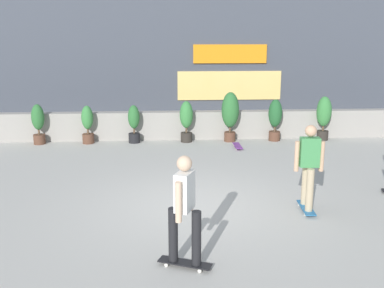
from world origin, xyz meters
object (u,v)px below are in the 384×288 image
at_px(potted_plant_6, 324,115).
at_px(potted_plant_5, 275,118).
at_px(potted_plant_1, 88,124).
at_px(skater_far_right, 185,207).
at_px(potted_plant_0, 38,123).
at_px(potted_plant_4, 230,113).
at_px(potted_plant_2, 134,123).
at_px(skateboard_near_camera, 238,146).
at_px(skater_far_left, 309,164).
at_px(potted_plant_3, 186,119).

bearing_deg(potted_plant_6, potted_plant_5, 180.00).
xyz_separation_m(potted_plant_1, skater_far_right, (2.64, -8.04, 0.32)).
distance_m(potted_plant_0, skater_far_right, 9.05).
relative_size(potted_plant_4, skater_far_right, 0.93).
height_order(potted_plant_0, potted_plant_5, potted_plant_5).
relative_size(potted_plant_6, skater_far_right, 0.83).
xyz_separation_m(potted_plant_2, potted_plant_5, (4.47, 0.00, 0.12)).
bearing_deg(potted_plant_5, potted_plant_1, 180.00).
relative_size(potted_plant_0, potted_plant_2, 1.05).
distance_m(potted_plant_2, skateboard_near_camera, 3.31).
xyz_separation_m(potted_plant_5, skater_far_left, (-0.81, -5.99, 0.19)).
xyz_separation_m(potted_plant_2, skater_far_left, (3.65, -5.99, 0.32)).
bearing_deg(potted_plant_0, skater_far_right, -62.77).
distance_m(potted_plant_1, skateboard_near_camera, 4.69).
xyz_separation_m(potted_plant_3, potted_plant_5, (2.83, 0.00, 0.03)).
relative_size(skater_far_right, skateboard_near_camera, 2.12).
distance_m(potted_plant_4, skateboard_near_camera, 1.24).
bearing_deg(potted_plant_3, potted_plant_1, 180.00).
height_order(potted_plant_3, skater_far_right, skater_far_right).
distance_m(potted_plant_4, potted_plant_5, 1.45).
distance_m(potted_plant_4, skater_far_left, 6.02).
relative_size(potted_plant_4, potted_plant_5, 1.18).
relative_size(potted_plant_4, potted_plant_6, 1.11).
bearing_deg(skater_far_left, potted_plant_0, 137.73).
bearing_deg(potted_plant_4, potted_plant_0, 180.00).
distance_m(potted_plant_2, potted_plant_6, 6.05).
relative_size(potted_plant_2, potted_plant_6, 0.84).
relative_size(potted_plant_2, skater_far_right, 0.70).
relative_size(potted_plant_2, potted_plant_5, 0.89).
bearing_deg(potted_plant_5, skater_far_left, -97.74).
bearing_deg(skateboard_near_camera, potted_plant_0, 171.67).
xyz_separation_m(potted_plant_3, skater_far_left, (2.01, -5.99, 0.22)).
distance_m(potted_plant_2, potted_plant_3, 1.64).
bearing_deg(potted_plant_2, skater_far_right, -81.50).
bearing_deg(skater_far_left, potted_plant_1, 130.35).
xyz_separation_m(skater_far_left, skater_far_right, (-2.45, -2.05, 0.00)).
relative_size(potted_plant_1, potted_plant_4, 0.76).
bearing_deg(skateboard_near_camera, skater_far_right, -105.15).
bearing_deg(skateboard_near_camera, potted_plant_5, 33.74).
bearing_deg(potted_plant_4, potted_plant_5, 0.00).
height_order(potted_plant_0, potted_plant_4, potted_plant_4).
bearing_deg(potted_plant_2, potted_plant_5, 0.00).
height_order(potted_plant_4, potted_plant_6, potted_plant_4).
bearing_deg(skateboard_near_camera, potted_plant_3, 149.27).
relative_size(potted_plant_3, potted_plant_6, 0.92).
height_order(potted_plant_5, skater_far_left, skater_far_left).
bearing_deg(skater_far_left, potted_plant_2, 121.39).
height_order(potted_plant_2, potted_plant_4, potted_plant_4).
bearing_deg(potted_plant_2, potted_plant_0, 180.00).
relative_size(potted_plant_1, potted_plant_5, 0.89).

